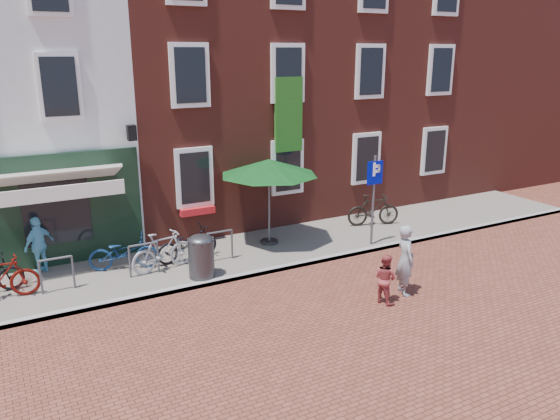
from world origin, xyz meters
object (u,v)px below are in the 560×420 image
bicycle_3 (163,251)px  bicycle_5 (373,210)px  woman (405,260)px  boy (385,279)px  bicycle_2 (124,252)px  litter_bin (201,254)px  parking_sign (374,187)px  parasol (269,164)px  cafe_person (39,245)px  bicycle_4 (187,243)px

bicycle_3 → bicycle_5: size_ratio=1.00×
woman → bicycle_5: woman is taller
boy → bicycle_2: (-4.72, 4.46, -0.02)m
litter_bin → parking_sign: size_ratio=0.45×
parking_sign → bicycle_3: bearing=170.4°
boy → parking_sign: bearing=-47.5°
litter_bin → bicycle_5: litter_bin is taller
parasol → parking_sign: bearing=-30.7°
bicycle_5 → bicycle_2: bearing=107.7°
cafe_person → woman: bearing=108.2°
litter_bin → parasol: (2.58, 1.40, 1.72)m
litter_bin → cafe_person: (-3.42, 2.18, 0.13)m
cafe_person → parking_sign: bearing=128.3°
bicycle_2 → litter_bin: bearing=-116.3°
cafe_person → bicycle_3: 3.03m
bicycle_4 → woman: bearing=-145.7°
bicycle_5 → boy: bearing=163.3°
litter_bin → boy: bearing=-44.0°
woman → bicycle_4: (-3.79, 4.18, -0.28)m
bicycle_3 → parking_sign: bearing=-109.4°
litter_bin → parasol: 3.40m
bicycle_3 → litter_bin: bearing=-151.7°
boy → bicycle_3: 5.53m
parking_sign → parasol: 2.99m
parasol → bicycle_2: size_ratio=1.60×
woman → bicycle_3: woman is taller
cafe_person → bicycle_5: size_ratio=0.86×
parasol → bicycle_5: (3.66, -0.08, -1.81)m
parasol → bicycle_5: 4.08m
litter_bin → boy: 4.42m
woman → bicycle_4: 5.64m
bicycle_3 → bicycle_4: 0.85m
litter_bin → bicycle_2: size_ratio=0.67×
litter_bin → bicycle_4: (0.07, 1.26, -0.14)m
parasol → boy: parasol is taller
boy → cafe_person: (-6.60, 5.24, 0.25)m
bicycle_2 → bicycle_5: (7.79, -0.07, 0.05)m
woman → parking_sign: bearing=-9.0°
litter_bin → boy: (3.17, -3.07, -0.13)m
cafe_person → bicycle_3: (2.73, -1.29, -0.22)m
parasol → boy: (0.60, -4.47, -1.84)m
woman → cafe_person: woman is taller
woman → cafe_person: (-7.28, 5.10, -0.01)m
boy → parasol: bearing=-7.0°
bicycle_2 → parking_sign: bearing=-87.0°
cafe_person → bicycle_2: 2.05m
litter_bin → bicycle_3: litter_bin is taller
bicycle_4 → parking_sign: bearing=-113.0°
boy → bicycle_4: size_ratio=0.66×
parking_sign → parasol: size_ratio=0.93×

